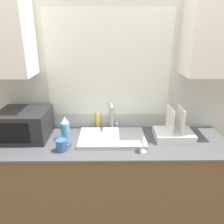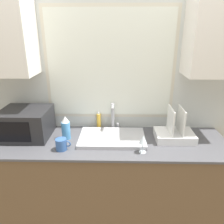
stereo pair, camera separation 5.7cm
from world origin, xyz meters
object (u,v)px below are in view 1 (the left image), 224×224
object	(u,v)px
mug_near_sink	(62,145)
wine_glass	(144,139)
spray_bottle	(65,129)
dish_rack	(174,132)
faucet	(112,115)
soap_bottle	(98,121)
microwave	(25,124)

from	to	relation	value
mug_near_sink	wine_glass	bearing A→B (deg)	-2.39
spray_bottle	mug_near_sink	world-z (taller)	spray_bottle
wine_glass	dish_rack	bearing A→B (deg)	37.09
faucet	spray_bottle	world-z (taller)	faucet
dish_rack	spray_bottle	world-z (taller)	dish_rack
soap_bottle	wine_glass	bearing A→B (deg)	-49.86
dish_rack	microwave	bearing A→B (deg)	178.35
dish_rack	soap_bottle	distance (m)	0.72
mug_near_sink	soap_bottle	bearing A→B (deg)	57.98
microwave	mug_near_sink	distance (m)	0.45
microwave	mug_near_sink	world-z (taller)	microwave
dish_rack	mug_near_sink	xyz separation A→B (m)	(-0.95, -0.20, -0.01)
soap_bottle	wine_glass	world-z (taller)	soap_bottle
dish_rack	mug_near_sink	bearing A→B (deg)	-168.04
microwave	dish_rack	world-z (taller)	dish_rack
faucet	microwave	bearing A→B (deg)	-168.77
faucet	soap_bottle	world-z (taller)	faucet
mug_near_sink	wine_glass	distance (m)	0.65
soap_bottle	wine_glass	xyz separation A→B (m)	(0.38, -0.45, 0.03)
microwave	dish_rack	bearing A→B (deg)	-1.65
microwave	wine_glass	world-z (taller)	microwave
wine_glass	mug_near_sink	bearing A→B (deg)	177.61
microwave	wine_glass	bearing A→B (deg)	-14.66
dish_rack	spray_bottle	size ratio (longest dim) A/B	1.56
wine_glass	microwave	bearing A→B (deg)	165.34
spray_bottle	microwave	bearing A→B (deg)	173.01
faucet	dish_rack	bearing A→B (deg)	-19.51
wine_glass	soap_bottle	bearing A→B (deg)	130.14
mug_near_sink	faucet	bearing A→B (deg)	44.00
soap_bottle	faucet	bearing A→B (deg)	-12.84
mug_near_sink	spray_bottle	bearing A→B (deg)	91.15
faucet	mug_near_sink	bearing A→B (deg)	-136.00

